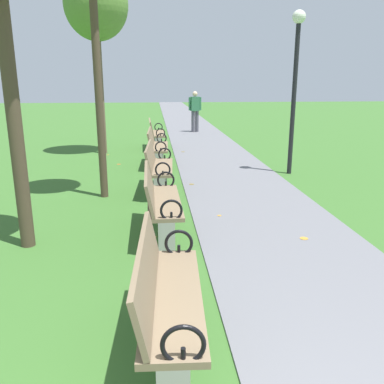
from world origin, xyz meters
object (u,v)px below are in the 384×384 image
(pedestrian_walking, at_px, (195,109))
(park_bench_2, at_px, (166,295))
(park_bench_6, at_px, (156,133))
(park_bench_4, at_px, (158,167))
(lamp_post, at_px, (296,69))
(park_bench_3, at_px, (160,201))
(park_bench_5, at_px, (157,147))
(tree_3, at_px, (96,5))

(pedestrian_walking, bearing_deg, park_bench_2, -96.67)
(park_bench_6, distance_m, pedestrian_walking, 4.40)
(park_bench_4, xyz_separation_m, lamp_post, (3.01, 1.30, 1.82))
(pedestrian_walking, bearing_deg, park_bench_3, -98.12)
(park_bench_5, distance_m, park_bench_6, 2.61)
(park_bench_4, xyz_separation_m, park_bench_6, (-0.00, 5.05, 0.00))
(park_bench_4, distance_m, tree_3, 5.84)
(park_bench_2, relative_size, lamp_post, 0.47)
(tree_3, bearing_deg, lamp_post, -34.53)
(park_bench_4, distance_m, lamp_post, 3.75)
(park_bench_5, bearing_deg, park_bench_2, -90.00)
(park_bench_2, distance_m, park_bench_4, 4.78)
(tree_3, bearing_deg, park_bench_2, -80.63)
(park_bench_6, bearing_deg, park_bench_5, -90.00)
(tree_3, distance_m, pedestrian_walking, 6.43)
(park_bench_5, distance_m, tree_3, 4.30)
(park_bench_2, distance_m, lamp_post, 7.02)
(park_bench_2, bearing_deg, lamp_post, 63.67)
(pedestrian_walking, bearing_deg, tree_3, -123.77)
(park_bench_2, height_order, lamp_post, lamp_post)
(park_bench_6, bearing_deg, pedestrian_walking, 68.21)
(park_bench_3, bearing_deg, lamp_post, 49.84)
(park_bench_4, bearing_deg, park_bench_6, 90.00)
(park_bench_4, height_order, park_bench_6, same)
(park_bench_5, bearing_deg, pedestrian_walking, 76.32)
(tree_3, bearing_deg, park_bench_4, -71.02)
(park_bench_4, xyz_separation_m, pedestrian_walking, (1.62, 9.11, 0.44))
(pedestrian_walking, bearing_deg, lamp_post, -79.95)
(park_bench_5, bearing_deg, park_bench_4, -90.00)
(park_bench_2, xyz_separation_m, tree_3, (-1.52, 9.19, 3.51))
(park_bench_2, height_order, park_bench_4, same)
(park_bench_2, relative_size, park_bench_5, 1.00)
(park_bench_4, relative_size, park_bench_6, 1.01)
(park_bench_3, distance_m, pedestrian_walking, 11.50)
(park_bench_3, relative_size, park_bench_5, 0.99)
(lamp_post, bearing_deg, park_bench_5, 159.25)
(park_bench_4, height_order, park_bench_5, same)
(park_bench_4, height_order, tree_3, tree_3)
(park_bench_2, distance_m, tree_3, 9.96)
(tree_3, height_order, lamp_post, tree_3)
(park_bench_5, distance_m, lamp_post, 3.70)
(park_bench_2, distance_m, pedestrian_walking, 13.99)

